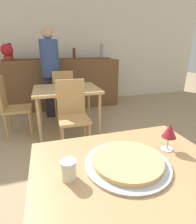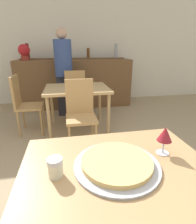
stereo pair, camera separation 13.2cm
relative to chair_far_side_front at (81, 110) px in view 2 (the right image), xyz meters
The scene contains 13 objects.
wall_back 2.58m from the chair_far_side_front, 88.73° to the left, with size 8.00×0.05×2.80m.
dining_table_near 1.58m from the chair_far_side_front, 88.04° to the right, with size 0.96×0.76×0.77m.
dining_table_far 0.60m from the chair_far_side_front, 90.00° to the left, with size 1.03×0.84×0.73m.
bar_counter 1.93m from the chair_far_side_front, 88.39° to the left, with size 2.60×0.56×1.09m.
bar_back_shelf 2.15m from the chair_far_side_front, 88.25° to the left, with size 2.39×0.24×0.35m.
chair_far_side_front is the anchor object (origin of this frame).
chair_far_side_back 1.17m from the chair_far_side_front, 90.00° to the left, with size 0.40×0.40×0.95m.
chair_far_side_left 1.03m from the chair_far_side_front, 145.39° to the left, with size 0.40×0.40×0.95m.
pizza_tray 1.57m from the chair_far_side_front, 88.23° to the right, with size 0.43×0.43×0.04m.
cheese_shaker 1.61m from the chair_far_side_front, 98.93° to the right, with size 0.07×0.07×0.09m.
person_standing 1.41m from the chair_far_side_front, 98.22° to the left, with size 0.34×0.34×1.70m.
wine_glass 1.56m from the chair_far_side_front, 77.40° to the right, with size 0.08×0.08×0.16m.
potted_plant 2.25m from the chair_far_side_front, 117.98° to the left, with size 0.24×0.24×0.33m.
Camera 2 is at (-0.23, -0.67, 1.32)m, focal length 28.00 mm.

